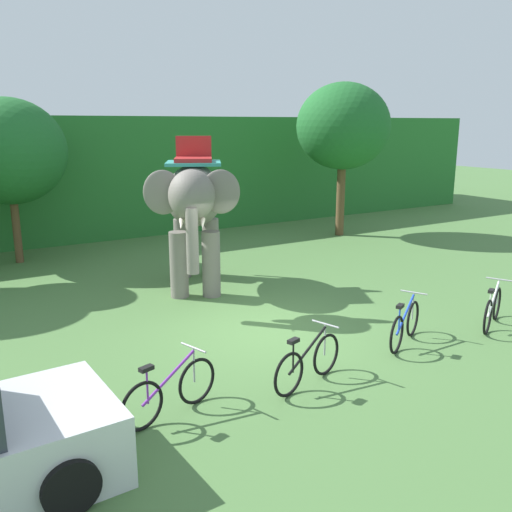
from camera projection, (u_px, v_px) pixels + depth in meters
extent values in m
plane|color=#4C753D|center=(266.00, 330.00, 11.11)|extent=(80.00, 80.00, 0.00)
cube|color=#28702D|center=(89.00, 173.00, 21.66)|extent=(36.00, 6.00, 4.34)
cylinder|color=brown|center=(17.00, 231.00, 16.34)|extent=(0.23, 0.23, 1.93)
ellipsoid|color=#1E6028|center=(8.00, 151.00, 15.79)|extent=(3.28, 3.28, 3.06)
cylinder|color=brown|center=(340.00, 200.00, 20.34)|extent=(0.31, 0.31, 2.60)
ellipsoid|color=#1E6028|center=(343.00, 126.00, 19.71)|extent=(3.37, 3.37, 3.09)
ellipsoid|color=slate|center=(194.00, 195.00, 13.63)|extent=(2.53, 3.22, 1.50)
cylinder|color=slate|center=(211.00, 264.00, 13.15)|extent=(0.44, 0.44, 1.60)
cylinder|color=slate|center=(179.00, 265.00, 13.09)|extent=(0.44, 0.44, 1.60)
cylinder|color=slate|center=(211.00, 248.00, 14.89)|extent=(0.44, 0.44, 1.60)
cylinder|color=slate|center=(182.00, 248.00, 14.83)|extent=(0.44, 0.44, 1.60)
ellipsoid|color=slate|center=(192.00, 195.00, 11.63)|extent=(1.38, 1.43, 1.10)
ellipsoid|color=slate|center=(221.00, 192.00, 11.81)|extent=(0.82, 0.51, 0.96)
ellipsoid|color=slate|center=(163.00, 192.00, 11.71)|extent=(0.82, 0.51, 0.96)
cylinder|color=slate|center=(192.00, 241.00, 11.41)|extent=(0.26, 0.26, 1.40)
cone|color=beige|center=(203.00, 224.00, 11.39)|extent=(0.36, 0.56, 0.21)
cone|color=beige|center=(181.00, 224.00, 11.35)|extent=(0.36, 0.56, 0.21)
cube|color=teal|center=(194.00, 163.00, 13.54)|extent=(1.77, 1.75, 0.08)
cube|color=#B22323|center=(193.00, 159.00, 13.52)|extent=(1.29, 1.38, 0.10)
cube|color=#B22323|center=(194.00, 147.00, 13.93)|extent=(0.85, 0.49, 0.56)
cylinder|color=slate|center=(196.00, 205.00, 15.11)|extent=(0.08, 0.08, 0.90)
torus|color=black|center=(142.00, 406.00, 7.42)|extent=(0.69, 0.26, 0.71)
torus|color=black|center=(197.00, 381.00, 8.14)|extent=(0.69, 0.26, 0.71)
cylinder|color=purple|center=(169.00, 378.00, 7.70)|extent=(0.94, 0.33, 0.54)
cylinder|color=purple|center=(147.00, 386.00, 7.43)|extent=(0.03, 0.03, 0.52)
cube|color=black|center=(146.00, 368.00, 7.37)|extent=(0.22, 0.16, 0.06)
cylinder|color=#9E9EA3|center=(194.00, 365.00, 8.04)|extent=(0.03, 0.03, 0.55)
cylinder|color=#9E9EA3|center=(193.00, 348.00, 7.98)|extent=(0.19, 0.51, 0.03)
torus|color=black|center=(289.00, 375.00, 8.35)|extent=(0.69, 0.26, 0.71)
torus|color=black|center=(326.00, 354.00, 9.08)|extent=(0.69, 0.26, 0.71)
cylinder|color=black|center=(308.00, 350.00, 8.64)|extent=(0.94, 0.33, 0.54)
cylinder|color=black|center=(293.00, 357.00, 8.37)|extent=(0.03, 0.03, 0.52)
cube|color=black|center=(293.00, 341.00, 8.30)|extent=(0.22, 0.16, 0.06)
cylinder|color=#9E9EA3|center=(325.00, 340.00, 8.98)|extent=(0.03, 0.03, 0.55)
cylinder|color=#9E9EA3|center=(325.00, 324.00, 8.92)|extent=(0.19, 0.51, 0.03)
torus|color=black|center=(397.00, 335.00, 9.92)|extent=(0.65, 0.37, 0.71)
torus|color=black|center=(413.00, 319.00, 10.75)|extent=(0.65, 0.37, 0.71)
cylinder|color=blue|center=(405.00, 314.00, 10.26)|extent=(0.88, 0.48, 0.54)
cylinder|color=blue|center=(399.00, 320.00, 9.95)|extent=(0.03, 0.03, 0.52)
cube|color=black|center=(400.00, 306.00, 9.88)|extent=(0.22, 0.18, 0.06)
cylinder|color=#9E9EA3|center=(413.00, 306.00, 10.64)|extent=(0.03, 0.03, 0.55)
cylinder|color=#9E9EA3|center=(414.00, 293.00, 10.58)|extent=(0.27, 0.48, 0.03)
torus|color=black|center=(488.00, 317.00, 10.82)|extent=(0.66, 0.36, 0.71)
torus|color=black|center=(497.00, 304.00, 11.64)|extent=(0.66, 0.36, 0.71)
cylinder|color=silver|center=(493.00, 299.00, 11.15)|extent=(0.89, 0.47, 0.54)
cylinder|color=silver|center=(490.00, 303.00, 10.85)|extent=(0.03, 0.03, 0.52)
cube|color=black|center=(491.00, 291.00, 10.78)|extent=(0.22, 0.18, 0.06)
cylinder|color=#9E9EA3|center=(498.00, 292.00, 11.53)|extent=(0.03, 0.03, 0.55)
cylinder|color=#9E9EA3|center=(499.00, 279.00, 11.47)|extent=(0.26, 0.48, 0.03)
cylinder|color=black|center=(32.00, 414.00, 7.28)|extent=(0.65, 0.21, 0.64)
cylinder|color=black|center=(71.00, 487.00, 5.83)|extent=(0.65, 0.21, 0.64)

